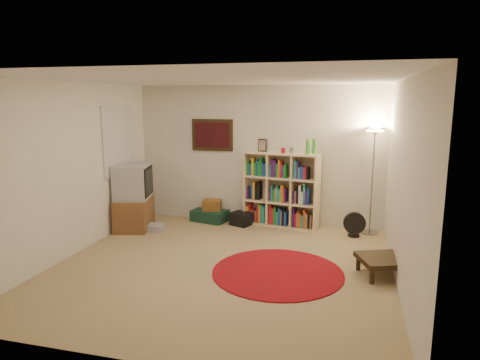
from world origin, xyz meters
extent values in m
cube|color=tan|center=(0.00, 0.00, -0.01)|extent=(4.50, 4.50, 0.02)
cube|color=white|center=(0.00, 0.00, 2.51)|extent=(4.50, 4.50, 0.02)
cube|color=silver|center=(0.00, 2.26, 1.25)|extent=(4.50, 0.02, 2.50)
cube|color=silver|center=(0.00, -2.26, 1.25)|extent=(4.50, 0.02, 2.50)
cube|color=silver|center=(-2.26, 0.00, 1.25)|extent=(0.02, 4.50, 2.50)
cube|color=silver|center=(2.26, 0.00, 1.25)|extent=(0.02, 4.50, 2.50)
cube|color=black|center=(-0.85, 2.23, 1.60)|extent=(0.78, 0.04, 0.58)
cube|color=#440D12|center=(-0.85, 2.21, 1.60)|extent=(0.66, 0.01, 0.46)
cube|color=white|center=(-2.23, 1.30, 1.55)|extent=(0.03, 1.00, 1.20)
cube|color=beige|center=(1.85, 2.24, 1.20)|extent=(0.08, 0.01, 0.12)
cube|color=#FFDEAA|center=(0.47, 2.12, 0.01)|extent=(1.37, 0.60, 0.03)
cube|color=#FFDEAA|center=(0.47, 2.12, 1.31)|extent=(1.37, 0.60, 0.03)
cube|color=#FFDEAA|center=(-0.17, 2.23, 0.66)|extent=(0.09, 0.38, 1.32)
cube|color=#FFDEAA|center=(1.11, 2.01, 0.66)|extent=(0.09, 0.38, 1.32)
cube|color=#FFDEAA|center=(0.50, 2.30, 0.66)|extent=(1.31, 0.24, 1.32)
cube|color=#FFDEAA|center=(0.25, 2.16, 0.66)|extent=(0.09, 0.36, 1.27)
cube|color=#FFDEAA|center=(0.69, 2.08, 0.66)|extent=(0.09, 0.36, 1.27)
cube|color=#FFDEAA|center=(0.47, 2.12, 0.44)|extent=(1.31, 0.57, 0.03)
cube|color=#FFDEAA|center=(0.47, 2.12, 0.88)|extent=(1.31, 0.57, 0.03)
cube|color=orange|center=(-0.14, 2.19, 0.18)|extent=(0.07, 0.16, 0.29)
cube|color=#B81A2E|center=(-0.10, 2.18, 0.20)|extent=(0.06, 0.16, 0.34)
cube|color=#D2511A|center=(-0.06, 2.17, 0.15)|extent=(0.06, 0.16, 0.23)
cube|color=#451A69|center=(-0.02, 2.16, 0.15)|extent=(0.06, 0.16, 0.23)
cube|color=#D2511A|center=(0.02, 2.16, 0.14)|extent=(0.06, 0.15, 0.21)
cube|color=#B81A2E|center=(0.05, 2.15, 0.17)|extent=(0.06, 0.15, 0.28)
cube|color=orange|center=(0.09, 2.15, 0.20)|extent=(0.06, 0.16, 0.33)
cube|color=teal|center=(0.13, 2.14, 0.20)|extent=(0.06, 0.16, 0.34)
cube|color=teal|center=(0.17, 2.13, 0.19)|extent=(0.06, 0.16, 0.31)
cube|color=#451A69|center=(-0.14, 2.19, 0.57)|extent=(0.07, 0.16, 0.21)
cube|color=black|center=(-0.10, 2.18, 0.58)|extent=(0.06, 0.16, 0.23)
cube|color=#1A459E|center=(-0.06, 2.17, 0.60)|extent=(0.06, 0.15, 0.28)
cube|color=orange|center=(-0.02, 2.16, 0.62)|extent=(0.06, 0.16, 0.32)
cube|color=black|center=(0.02, 2.16, 0.58)|extent=(0.07, 0.16, 0.24)
cube|color=black|center=(0.07, 2.15, 0.62)|extent=(0.07, 0.16, 0.33)
cube|color=#1A8327|center=(-0.14, 2.19, 1.02)|extent=(0.07, 0.16, 0.26)
cube|color=#1A459E|center=(-0.09, 2.18, 1.00)|extent=(0.07, 0.16, 0.22)
cube|color=orange|center=(-0.05, 2.17, 1.05)|extent=(0.06, 0.16, 0.33)
cube|color=#1A8327|center=(0.00, 2.16, 1.01)|extent=(0.07, 0.16, 0.25)
cube|color=#1A459E|center=(0.03, 2.16, 1.04)|extent=(0.05, 0.15, 0.30)
cube|color=#1A8327|center=(0.06, 2.15, 1.02)|extent=(0.05, 0.15, 0.27)
cube|color=#1A8327|center=(0.10, 2.14, 1.05)|extent=(0.07, 0.16, 0.32)
cube|color=#1A459E|center=(0.14, 2.14, 1.02)|extent=(0.05, 0.15, 0.26)
cube|color=#1A459E|center=(0.18, 2.13, 1.00)|extent=(0.07, 0.16, 0.22)
cube|color=#B81A2E|center=(0.29, 2.11, 0.19)|extent=(0.06, 0.16, 0.32)
cube|color=#B81A2E|center=(0.33, 2.10, 0.18)|extent=(0.06, 0.16, 0.30)
cube|color=#1A8327|center=(0.38, 2.10, 0.18)|extent=(0.07, 0.16, 0.30)
cube|color=teal|center=(0.42, 2.09, 0.15)|extent=(0.06, 0.16, 0.23)
cube|color=#1A459E|center=(0.46, 2.08, 0.19)|extent=(0.07, 0.16, 0.31)
cube|color=#916E4F|center=(0.50, 2.08, 0.17)|extent=(0.05, 0.15, 0.27)
cube|color=black|center=(0.53, 2.07, 0.18)|extent=(0.06, 0.15, 0.30)
cube|color=#1A459E|center=(0.57, 2.06, 0.16)|extent=(0.07, 0.16, 0.26)
cube|color=#451A69|center=(0.29, 2.11, 0.57)|extent=(0.05, 0.15, 0.23)
cube|color=teal|center=(0.32, 2.11, 0.60)|extent=(0.06, 0.15, 0.28)
cube|color=#1A8327|center=(0.35, 2.10, 0.57)|extent=(0.06, 0.15, 0.21)
cube|color=#916E4F|center=(0.39, 2.09, 0.59)|extent=(0.05, 0.15, 0.25)
cube|color=teal|center=(0.42, 2.09, 0.60)|extent=(0.05, 0.15, 0.28)
cube|color=teal|center=(0.45, 2.08, 0.57)|extent=(0.07, 0.16, 0.23)
cube|color=orange|center=(0.49, 2.08, 0.61)|extent=(0.05, 0.15, 0.30)
cube|color=#D2511A|center=(0.53, 2.07, 0.61)|extent=(0.06, 0.15, 0.29)
cube|color=#451A69|center=(0.56, 2.07, 0.58)|extent=(0.05, 0.15, 0.24)
cube|color=teal|center=(0.28, 2.11, 1.00)|extent=(0.05, 0.15, 0.23)
cube|color=#451A69|center=(0.32, 2.11, 1.04)|extent=(0.06, 0.16, 0.31)
cube|color=#451A69|center=(0.36, 2.10, 1.04)|extent=(0.07, 0.16, 0.30)
cube|color=#1A8327|center=(0.41, 2.09, 1.01)|extent=(0.06, 0.16, 0.25)
cube|color=orange|center=(0.44, 2.09, 1.05)|extent=(0.05, 0.15, 0.32)
cube|color=#B81A2E|center=(0.47, 2.08, 1.03)|extent=(0.05, 0.15, 0.28)
cube|color=#451A69|center=(0.51, 2.07, 1.00)|extent=(0.06, 0.15, 0.23)
cube|color=#1A8327|center=(0.55, 2.07, 1.01)|extent=(0.07, 0.16, 0.25)
cube|color=#451A69|center=(0.72, 2.04, 0.19)|extent=(0.06, 0.15, 0.32)
cube|color=#B81A2E|center=(0.76, 2.03, 0.16)|extent=(0.06, 0.15, 0.25)
cube|color=#916E4F|center=(0.79, 2.03, 0.18)|extent=(0.05, 0.15, 0.29)
cube|color=#D2511A|center=(0.83, 2.02, 0.16)|extent=(0.07, 0.16, 0.26)
cube|color=teal|center=(0.87, 2.01, 0.14)|extent=(0.07, 0.16, 0.22)
cube|color=#D2511A|center=(0.92, 2.00, 0.19)|extent=(0.06, 0.15, 0.31)
cube|color=#916E4F|center=(0.95, 2.00, 0.17)|extent=(0.06, 0.16, 0.27)
cube|color=black|center=(0.99, 1.99, 0.14)|extent=(0.06, 0.16, 0.21)
cube|color=#916E4F|center=(1.03, 1.98, 0.16)|extent=(0.06, 0.15, 0.24)
cube|color=#451A69|center=(0.72, 2.04, 0.57)|extent=(0.05, 0.15, 0.22)
cube|color=#916E4F|center=(0.75, 2.03, 0.57)|extent=(0.05, 0.15, 0.22)
cube|color=black|center=(0.78, 2.03, 0.61)|extent=(0.06, 0.15, 0.30)
cube|color=white|center=(0.82, 2.02, 0.62)|extent=(0.06, 0.16, 0.33)
cube|color=white|center=(0.86, 2.01, 0.57)|extent=(0.06, 0.16, 0.22)
cube|color=teal|center=(0.90, 2.01, 0.63)|extent=(0.05, 0.15, 0.34)
cube|color=#451A69|center=(0.93, 2.00, 0.58)|extent=(0.06, 0.15, 0.24)
cube|color=#1A459E|center=(0.97, 1.99, 0.60)|extent=(0.05, 0.15, 0.28)
cube|color=teal|center=(0.73, 2.04, 1.05)|extent=(0.07, 0.16, 0.33)
cube|color=#451A69|center=(0.77, 2.03, 1.04)|extent=(0.05, 0.15, 0.30)
cube|color=teal|center=(0.80, 2.02, 0.99)|extent=(0.05, 0.15, 0.21)
cube|color=#1A459E|center=(0.83, 2.02, 1.00)|extent=(0.05, 0.15, 0.23)
cube|color=#1A459E|center=(0.86, 2.01, 1.00)|extent=(0.05, 0.15, 0.22)
cube|color=#B81A2E|center=(0.90, 2.01, 1.00)|extent=(0.07, 0.16, 0.22)
cube|color=black|center=(0.94, 2.00, 1.00)|extent=(0.06, 0.16, 0.22)
cube|color=black|center=(0.10, 2.20, 1.44)|extent=(0.16, 0.05, 0.23)
cube|color=gray|center=(0.10, 2.19, 1.44)|extent=(0.12, 0.03, 0.18)
cylinder|color=#AB0F1E|center=(0.49, 2.12, 1.37)|extent=(0.09, 0.09, 0.09)
cylinder|color=#999A9D|center=(0.64, 2.09, 1.38)|extent=(0.08, 0.08, 0.10)
cylinder|color=#52B144|center=(0.93, 2.00, 1.46)|extent=(0.09, 0.09, 0.26)
cylinder|color=#52B144|center=(1.03, 2.05, 1.46)|extent=(0.09, 0.09, 0.26)
cylinder|color=#999A9D|center=(2.00, 2.05, 0.01)|extent=(0.36, 0.36, 0.03)
cylinder|color=#999A9D|center=(2.00, 2.05, 0.87)|extent=(0.03, 0.03, 1.68)
cone|color=#999A9D|center=(2.00, 2.05, 1.73)|extent=(0.43, 0.43, 0.13)
cylinder|color=#FFD88C|center=(2.00, 2.05, 1.74)|extent=(0.35, 0.35, 0.02)
cylinder|color=black|center=(1.74, 1.81, 0.02)|extent=(0.21, 0.21, 0.03)
cylinder|color=black|center=(1.74, 1.81, 0.11)|extent=(0.04, 0.04, 0.15)
cylinder|color=black|center=(1.75, 1.79, 0.23)|extent=(0.37, 0.12, 0.36)
cube|color=brown|center=(-2.01, 1.30, 0.27)|extent=(0.71, 0.89, 0.55)
cube|color=#B2B2B7|center=(-2.01, 1.30, 0.85)|extent=(0.68, 0.76, 0.60)
cube|color=black|center=(-1.74, 1.36, 0.85)|extent=(0.15, 0.56, 0.50)
cube|color=black|center=(-1.73, 1.37, 0.85)|extent=(0.13, 0.49, 0.44)
cube|color=#B2B2B7|center=(-1.61, 1.27, 0.05)|extent=(0.33, 0.27, 0.11)
cube|color=#133627|center=(-0.87, 2.08, 0.10)|extent=(0.71, 0.54, 0.21)
cube|color=brown|center=(-0.83, 2.10, 0.30)|extent=(0.38, 0.30, 0.19)
cube|color=black|center=(-0.24, 1.97, 0.12)|extent=(0.42, 0.38, 0.23)
cylinder|color=maroon|center=(0.77, -0.02, 0.01)|extent=(1.73, 1.73, 0.02)
cube|color=black|center=(2.08, 0.22, 0.22)|extent=(0.71, 0.71, 0.07)
cube|color=black|center=(1.96, -0.06, 0.10)|extent=(0.06, 0.06, 0.20)
cube|color=black|center=(2.37, 0.09, 0.10)|extent=(0.06, 0.06, 0.20)
cube|color=black|center=(1.80, 0.35, 0.10)|extent=(0.06, 0.06, 0.20)
cube|color=black|center=(2.21, 0.51, 0.10)|extent=(0.06, 0.06, 0.20)
camera|label=1|loc=(1.63, -5.27, 2.25)|focal=32.00mm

